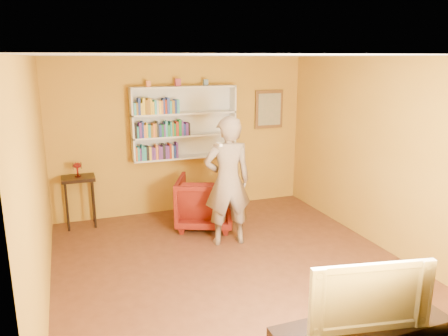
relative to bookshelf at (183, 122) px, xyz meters
The scene contains 15 objects.
room_shell 2.48m from the bookshelf, 90.00° to the right, with size 5.30×5.80×2.88m.
bookshelf is the anchor object (origin of this frame).
books_row_lower 0.69m from the bookshelf, 167.95° to the right, with size 0.71×0.19×0.27m.
books_row_middle 0.42m from the bookshelf, 165.07° to the right, with size 0.93×0.19×0.27m.
books_row_upper 0.58m from the bookshelf, 167.42° to the right, with size 0.75×0.18×0.27m.
ornament_left 0.89m from the bookshelf, behind, with size 0.07×0.07×0.10m, color #CC683A.
ornament_centre 0.69m from the bookshelf, 148.52° to the right, with size 0.09×0.09×0.12m, color maroon.
ornament_right 0.78m from the bookshelf, ahead, with size 0.08×0.08×0.11m, color slate.
framed_painting 1.66m from the bookshelf, ahead, with size 0.55×0.05×0.70m.
console_table 2.01m from the bookshelf, behind, with size 0.51×0.39×0.84m.
ruby_lustre 1.89m from the bookshelf, behind, with size 0.14×0.14×0.23m.
armchair 1.46m from the bookshelf, 82.32° to the right, with size 0.89×0.91×0.83m, color #4C0705.
person 1.73m from the bookshelf, 82.29° to the right, with size 0.69×0.45×1.89m, color #736254.
game_remote 1.92m from the bookshelf, 90.86° to the right, with size 0.04×0.15×0.04m, color white.
television 4.73m from the bookshelf, 86.92° to the right, with size 1.02×0.13×0.59m, color black.
Camera 1 is at (-1.92, -4.83, 2.68)m, focal length 35.00 mm.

